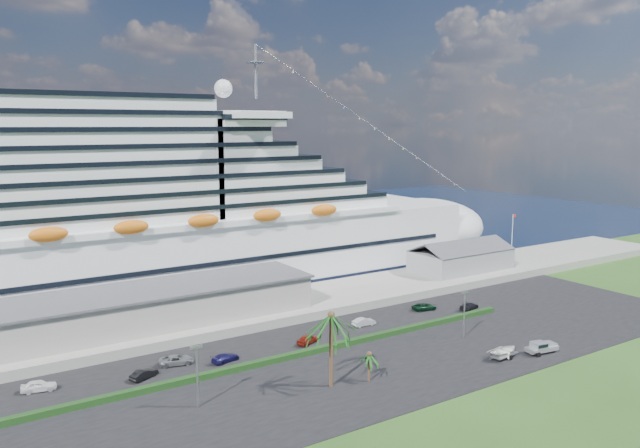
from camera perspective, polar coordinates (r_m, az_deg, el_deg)
ground at (r=92.52m, az=7.74°, el=-14.03°), size 420.00×420.00×0.00m
asphalt_lot at (r=100.43m, az=3.55°, el=-12.03°), size 140.00×38.00×0.12m
wharf at (r=123.37m, az=-4.57°, el=-7.58°), size 240.00×20.00×1.80m
water at (r=205.22m, az=-16.67°, el=-1.48°), size 420.00×160.00×0.02m
cruise_ship at (r=134.07m, az=-17.75°, el=0.27°), size 191.00×38.00×54.00m
terminal_building at (r=112.99m, az=-15.89°, el=-7.30°), size 61.00×15.00×6.30m
port_shed at (r=153.39m, az=12.77°, el=-3.12°), size 24.00×12.31×7.37m
flagpole at (r=165.91m, az=17.17°, el=-1.03°), size 1.08×0.16×12.00m
hedge at (r=99.96m, az=-1.96°, el=-11.80°), size 88.00×1.10×0.90m
lamp_post_left at (r=83.26m, az=-11.18°, el=-12.84°), size 1.60×0.35×8.27m
lamp_post_right at (r=109.26m, az=13.07°, el=-7.57°), size 1.60×0.35×8.27m
palm_tall at (r=86.52m, az=1.02°, el=-9.09°), size 8.82×8.82×11.13m
palm_short at (r=90.28m, az=4.52°, el=-12.06°), size 3.53×3.53×4.56m
parked_car_0 at (r=95.98m, az=-24.32°, el=-13.33°), size 4.88×2.80×1.56m
parked_car_1 at (r=95.31m, az=-15.79°, el=-13.06°), size 4.55×3.15×1.42m
parked_car_2 at (r=99.23m, az=-12.98°, el=-12.03°), size 5.62×3.47×1.45m
parked_car_3 at (r=99.01m, az=-8.65°, el=-11.98°), size 4.85×2.79×1.32m
parked_car_4 at (r=105.48m, az=-1.13°, el=-10.47°), size 4.92×3.52×1.55m
parked_car_5 at (r=114.56m, az=4.03°, el=-8.92°), size 4.49×1.74×1.46m
parked_car_6 at (r=125.33m, az=9.52°, el=-7.46°), size 5.25×3.09×1.37m
parked_car_7 at (r=127.42m, az=13.46°, el=-7.30°), size 5.20×3.01×1.42m
pickup_truck at (r=107.19m, az=19.57°, el=-10.53°), size 5.75×2.84×1.94m
boat_trailer at (r=103.17m, az=16.51°, el=-11.06°), size 6.51×4.65×1.82m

